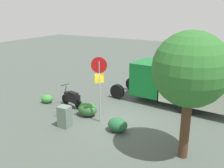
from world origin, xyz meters
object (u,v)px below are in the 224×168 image
object	(u,v)px
stop_sign	(99,80)
utility_cabinet	(65,117)
box_truck_near	(182,79)
street_tree	(190,70)
motorcycle	(72,98)
bike_rack_hoop	(59,117)

from	to	relation	value
stop_sign	utility_cabinet	bearing A→B (deg)	47.50
box_truck_near	street_tree	distance (m)	5.55
stop_sign	utility_cabinet	size ratio (longest dim) A/B	3.16
street_tree	box_truck_near	bearing A→B (deg)	-73.79
box_truck_near	motorcycle	size ratio (longest dim) A/B	3.99
motorcycle	street_tree	xyz separation A→B (m)	(-6.75, 1.87, 2.85)
stop_sign	utility_cabinet	xyz separation A→B (m)	(1.16, 1.26, -1.65)
bike_rack_hoop	stop_sign	bearing A→B (deg)	-164.30
box_truck_near	street_tree	xyz separation A→B (m)	(-1.47, 5.04, 1.78)
bike_rack_hoop	utility_cabinet	bearing A→B (deg)	144.75
stop_sign	bike_rack_hoop	world-z (taller)	stop_sign
bike_rack_hoop	box_truck_near	bearing A→B (deg)	-136.94
stop_sign	street_tree	xyz separation A→B (m)	(-4.33, 0.99, 1.20)
stop_sign	motorcycle	bearing A→B (deg)	-20.15
motorcycle	stop_sign	world-z (taller)	stop_sign
motorcycle	street_tree	size ratio (longest dim) A/B	0.37
utility_cabinet	bike_rack_hoop	bearing A→B (deg)	-35.25
motorcycle	bike_rack_hoop	world-z (taller)	motorcycle
motorcycle	box_truck_near	bearing A→B (deg)	-134.07
motorcycle	bike_rack_hoop	size ratio (longest dim) A/B	2.09
box_truck_near	bike_rack_hoop	distance (m)	6.99
motorcycle	stop_sign	size ratio (longest dim) A/B	0.55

